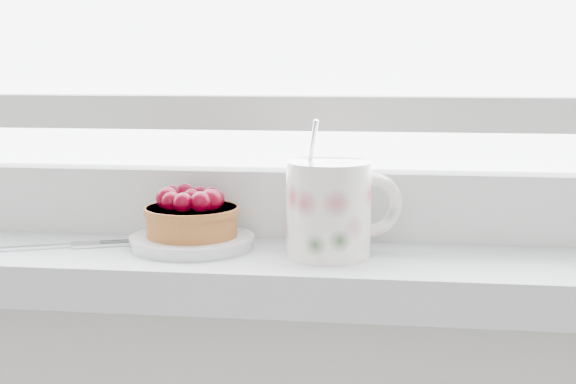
% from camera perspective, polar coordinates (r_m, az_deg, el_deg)
% --- Properties ---
extents(saucer, '(0.12, 0.12, 0.01)m').
position_cam_1_polar(saucer, '(0.80, -6.82, -3.52)').
color(saucer, silver).
rests_on(saucer, windowsill).
extents(raspberry_tart, '(0.09, 0.09, 0.05)m').
position_cam_1_polar(raspberry_tart, '(0.80, -6.87, -1.58)').
color(raspberry_tart, brown).
rests_on(raspberry_tart, saucer).
extents(floral_mug, '(0.12, 0.10, 0.13)m').
position_cam_1_polar(floral_mug, '(0.76, 3.13, -1.06)').
color(floral_mug, white).
rests_on(floral_mug, windowsill).
extents(fork, '(0.18, 0.09, 0.00)m').
position_cam_1_polar(fork, '(0.83, -17.58, -3.76)').
color(fork, silver).
rests_on(fork, windowsill).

